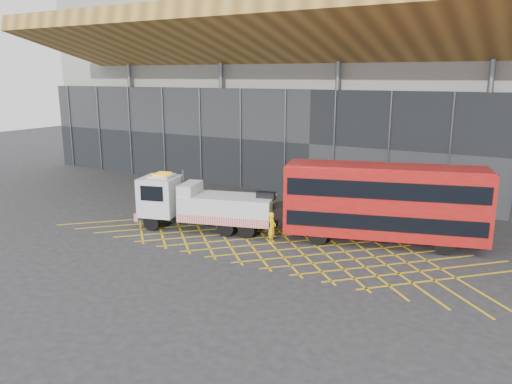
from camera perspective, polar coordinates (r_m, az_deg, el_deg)
The scene contains 6 objects.
ground_plane at distance 30.04m, azimuth -6.42°, elevation -4.38°, with size 120.00×120.00×0.00m, color #262628.
road_markings at distance 27.60m, azimuth 1.70°, elevation -5.89°, with size 26.36×7.16×0.01m.
construction_building at distance 44.09m, azimuth 10.01°, elevation 12.94°, with size 55.00×23.97×18.00m.
recovery_truck at distance 29.82m, azimuth -6.26°, elevation -1.39°, with size 9.65×4.39×3.37m.
bus_towed at distance 27.80m, azimuth 14.42°, elevation -0.99°, with size 10.93×5.34×4.35m.
worker at distance 27.47m, azimuth 1.84°, elevation -4.09°, with size 0.63×0.42×1.74m, color yellow.
Camera 1 is at (17.06, -23.02, 9.03)m, focal length 35.00 mm.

